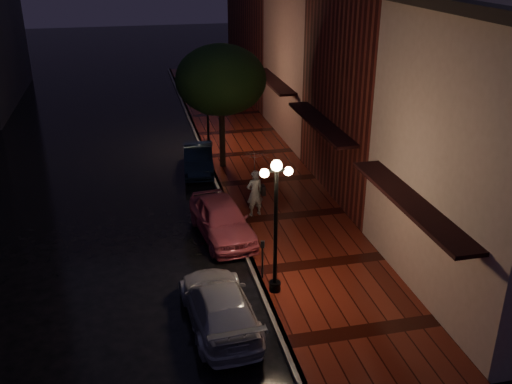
{
  "coord_description": "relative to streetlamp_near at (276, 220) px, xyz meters",
  "views": [
    {
      "loc": [
        -3.52,
        -19.49,
        10.05
      ],
      "look_at": [
        0.83,
        -0.22,
        1.4
      ],
      "focal_mm": 40.0,
      "sensor_mm": 36.0,
      "label": 1
    }
  ],
  "objects": [
    {
      "name": "streetlamp_far",
      "position": [
        0.0,
        14.0,
        0.0
      ],
      "size": [
        0.96,
        0.36,
        4.31
      ],
      "color": "black",
      "rests_on": "sidewalk"
    },
    {
      "name": "storefront_mid",
      "position": [
        6.65,
        7.0,
        2.9
      ],
      "size": [
        5.0,
        8.0,
        11.0
      ],
      "primitive_type": "cube",
      "color": "#511914",
      "rests_on": "ground"
    },
    {
      "name": "sidewalk",
      "position": [
        1.9,
        5.0,
        -2.53
      ],
      "size": [
        4.5,
        60.0,
        0.15
      ],
      "primitive_type": "cube",
      "color": "#42120B",
      "rests_on": "ground"
    },
    {
      "name": "ground",
      "position": [
        -0.35,
        5.0,
        -2.6
      ],
      "size": [
        120.0,
        120.0,
        0.0
      ],
      "primitive_type": "plane",
      "color": "black",
      "rests_on": "ground"
    },
    {
      "name": "parking_meter",
      "position": [
        -0.2,
        0.8,
        -1.64
      ],
      "size": [
        0.14,
        0.12,
        1.33
      ],
      "rotation": [
        0.0,
        0.0,
        -0.31
      ],
      "color": "black",
      "rests_on": "sidewalk"
    },
    {
      "name": "navy_car",
      "position": [
        -0.95,
        10.92,
        -1.97
      ],
      "size": [
        1.68,
        3.92,
        1.25
      ],
      "primitive_type": "imported",
      "rotation": [
        0.0,
        0.0,
        -0.1
      ],
      "color": "black",
      "rests_on": "ground"
    },
    {
      "name": "curb",
      "position": [
        -0.35,
        5.0,
        -2.53
      ],
      "size": [
        0.25,
        60.0,
        0.15
      ],
      "primitive_type": "cube",
      "color": "#595451",
      "rests_on": "ground"
    },
    {
      "name": "storefront_near",
      "position": [
        6.65,
        -1.0,
        1.65
      ],
      "size": [
        5.0,
        8.0,
        8.5
      ],
      "primitive_type": "cube",
      "color": "gray",
      "rests_on": "ground"
    },
    {
      "name": "pink_car",
      "position": [
        -0.95,
        4.13,
        -1.87
      ],
      "size": [
        2.24,
        4.45,
        1.45
      ],
      "primitive_type": "imported",
      "rotation": [
        0.0,
        0.0,
        0.13
      ],
      "color": "#CF5567",
      "rests_on": "ground"
    },
    {
      "name": "silver_car",
      "position": [
        -1.91,
        -1.11,
        -1.96
      ],
      "size": [
        2.07,
        4.52,
        1.28
      ],
      "primitive_type": "imported",
      "rotation": [
        0.0,
        0.0,
        3.21
      ],
      "color": "#B9B8C1",
      "rests_on": "ground"
    },
    {
      "name": "storefront_far",
      "position": [
        6.65,
        15.0,
        1.9
      ],
      "size": [
        5.0,
        8.0,
        9.0
      ],
      "primitive_type": "cube",
      "color": "#8C5951",
      "rests_on": "ground"
    },
    {
      "name": "streetlamp_near",
      "position": [
        0.0,
        0.0,
        0.0
      ],
      "size": [
        0.96,
        0.36,
        4.31
      ],
      "color": "black",
      "rests_on": "sidewalk"
    },
    {
      "name": "woman_with_umbrella",
      "position": [
        0.57,
        5.37,
        -0.71
      ],
      "size": [
        1.1,
        1.12,
        2.64
      ],
      "rotation": [
        0.0,
        0.0,
        3.37
      ],
      "color": "white",
      "rests_on": "sidewalk"
    },
    {
      "name": "street_tree",
      "position": [
        0.26,
        10.99,
        1.64
      ],
      "size": [
        4.16,
        4.16,
        5.8
      ],
      "color": "black",
      "rests_on": "sidewalk"
    },
    {
      "name": "storefront_extra",
      "position": [
        6.65,
        25.0,
        2.4
      ],
      "size": [
        5.0,
        12.0,
        10.0
      ],
      "primitive_type": "cube",
      "color": "#511914",
      "rests_on": "ground"
    }
  ]
}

